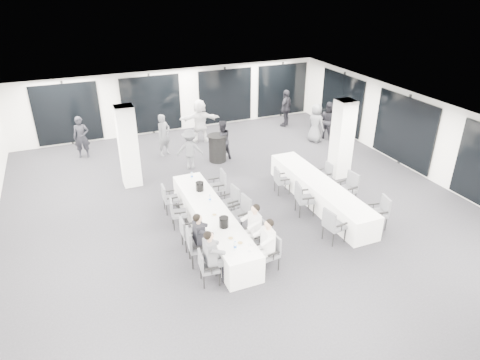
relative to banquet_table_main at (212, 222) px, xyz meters
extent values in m
cube|color=black|center=(1.26, 0.81, -0.39)|extent=(14.00, 16.00, 0.02)
cube|color=white|center=(1.26, 0.81, 2.43)|extent=(14.00, 16.00, 0.02)
cube|color=white|center=(8.27, 0.81, 1.02)|extent=(0.02, 16.00, 2.80)
cube|color=white|center=(1.26, 8.82, 1.02)|extent=(14.00, 0.02, 2.80)
cube|color=black|center=(1.26, 8.75, 0.98)|extent=(13.60, 0.06, 2.50)
cube|color=black|center=(8.20, 1.81, 0.98)|extent=(0.06, 14.00, 2.50)
cube|color=white|center=(-1.54, 4.01, 1.02)|extent=(0.60, 0.60, 2.80)
cube|color=white|center=(5.46, 1.81, 1.02)|extent=(0.60, 0.60, 2.80)
cube|color=white|center=(0.00, 0.00, 0.00)|extent=(0.90, 5.00, 0.75)
cube|color=white|center=(3.71, 0.34, 0.00)|extent=(0.90, 5.00, 0.75)
cylinder|color=black|center=(1.88, 4.73, 0.15)|extent=(0.66, 0.66, 1.04)
cylinder|color=black|center=(1.88, 4.73, 0.67)|extent=(0.76, 0.76, 0.02)
cube|color=#53555B|center=(-0.75, -1.97, 0.05)|extent=(0.48, 0.49, 0.07)
cube|color=#53555B|center=(-0.95, -1.94, 0.30)|extent=(0.10, 0.43, 0.43)
cylinder|color=black|center=(-0.91, -1.76, -0.18)|extent=(0.03, 0.03, 0.38)
cylinder|color=black|center=(-0.96, -2.13, -0.18)|extent=(0.03, 0.03, 0.38)
cylinder|color=black|center=(-0.54, -1.80, -0.18)|extent=(0.03, 0.03, 0.38)
cylinder|color=black|center=(-0.59, -2.17, -0.18)|extent=(0.03, 0.03, 0.38)
cube|color=black|center=(-0.72, -1.73, 0.20)|extent=(0.32, 0.07, 0.04)
cube|color=black|center=(-0.78, -2.20, 0.20)|extent=(0.32, 0.07, 0.04)
cube|color=#53555B|center=(-0.75, -1.14, 0.11)|extent=(0.54, 0.56, 0.09)
cube|color=#53555B|center=(-0.98, -1.12, 0.39)|extent=(0.12, 0.50, 0.49)
cylinder|color=black|center=(-0.94, -0.91, -0.16)|extent=(0.04, 0.04, 0.44)
cylinder|color=black|center=(-0.99, -1.33, -0.16)|extent=(0.04, 0.04, 0.44)
cylinder|color=black|center=(-0.51, -0.95, -0.16)|extent=(0.04, 0.04, 0.44)
cylinder|color=black|center=(-0.56, -1.38, -0.16)|extent=(0.04, 0.04, 0.44)
cube|color=black|center=(-0.72, -0.88, 0.29)|extent=(0.37, 0.08, 0.04)
cube|color=black|center=(-0.78, -1.41, 0.29)|extent=(0.37, 0.08, 0.04)
cube|color=#53555B|center=(-0.75, -0.41, 0.06)|extent=(0.45, 0.47, 0.08)
cube|color=#53555B|center=(-0.96, -0.41, 0.32)|extent=(0.07, 0.44, 0.44)
cylinder|color=black|center=(-0.94, -0.22, -0.18)|extent=(0.03, 0.03, 0.39)
cylinder|color=black|center=(-0.95, -0.60, -0.18)|extent=(0.03, 0.03, 0.39)
cylinder|color=black|center=(-0.55, -0.23, -0.18)|extent=(0.03, 0.03, 0.39)
cylinder|color=black|center=(-0.56, -0.61, -0.18)|extent=(0.03, 0.03, 0.39)
cube|color=black|center=(-0.74, -0.17, 0.22)|extent=(0.33, 0.05, 0.04)
cube|color=black|center=(-0.76, -0.65, 0.22)|extent=(0.33, 0.05, 0.04)
cube|color=#53555B|center=(-0.75, 0.72, 0.05)|extent=(0.49, 0.51, 0.08)
cube|color=#53555B|center=(-0.96, 0.75, 0.30)|extent=(0.12, 0.44, 0.43)
cylinder|color=black|center=(-0.91, 0.93, -0.18)|extent=(0.03, 0.03, 0.39)
cylinder|color=black|center=(-0.96, 0.56, -0.18)|extent=(0.03, 0.03, 0.39)
cylinder|color=black|center=(-0.54, 0.88, -0.18)|extent=(0.03, 0.03, 0.39)
cylinder|color=black|center=(-0.59, 0.50, -0.18)|extent=(0.03, 0.03, 0.39)
cube|color=black|center=(-0.72, 0.95, 0.21)|extent=(0.32, 0.08, 0.04)
cube|color=black|center=(-0.78, 0.48, 0.21)|extent=(0.32, 0.08, 0.04)
cube|color=#53555B|center=(-0.75, 1.64, 0.05)|extent=(0.46, 0.48, 0.08)
cube|color=#53555B|center=(-0.96, 1.65, 0.31)|extent=(0.08, 0.44, 0.44)
cylinder|color=black|center=(-0.93, 1.84, -0.18)|extent=(0.03, 0.03, 0.39)
cylinder|color=black|center=(-0.95, 1.46, -0.18)|extent=(0.03, 0.03, 0.39)
cylinder|color=black|center=(-0.55, 1.82, -0.18)|extent=(0.03, 0.03, 0.39)
cylinder|color=black|center=(-0.57, 1.44, -0.18)|extent=(0.03, 0.03, 0.39)
cube|color=black|center=(-0.74, 1.88, 0.22)|extent=(0.33, 0.05, 0.04)
cube|color=black|center=(-0.76, 1.40, 0.22)|extent=(0.33, 0.05, 0.04)
cube|color=#53555B|center=(0.75, -2.03, 0.06)|extent=(0.50, 0.51, 0.08)
cube|color=#53555B|center=(0.96, -2.01, 0.32)|extent=(0.11, 0.45, 0.44)
cylinder|color=black|center=(0.96, -2.20, -0.18)|extent=(0.03, 0.03, 0.40)
cylinder|color=black|center=(0.92, -1.82, -0.18)|extent=(0.03, 0.03, 0.40)
cylinder|color=black|center=(0.58, -2.25, -0.18)|extent=(0.03, 0.03, 0.40)
cylinder|color=black|center=(0.54, -1.86, -0.18)|extent=(0.03, 0.03, 0.40)
cube|color=black|center=(0.78, -2.27, 0.22)|extent=(0.33, 0.08, 0.04)
cube|color=black|center=(0.72, -1.79, 0.22)|extent=(0.33, 0.08, 0.04)
cube|color=#53555B|center=(0.75, -1.26, 0.07)|extent=(0.50, 0.51, 0.08)
cube|color=#53555B|center=(0.96, -1.24, 0.33)|extent=(0.10, 0.45, 0.45)
cylinder|color=black|center=(0.96, -1.43, -0.17)|extent=(0.04, 0.04, 0.40)
cylinder|color=black|center=(0.93, -1.04, -0.17)|extent=(0.04, 0.04, 0.40)
cylinder|color=black|center=(0.57, -1.47, -0.17)|extent=(0.04, 0.04, 0.40)
cylinder|color=black|center=(0.54, -1.08, -0.17)|extent=(0.04, 0.04, 0.40)
cube|color=black|center=(0.77, -1.50, 0.23)|extent=(0.34, 0.07, 0.04)
cube|color=black|center=(0.73, -1.02, 0.23)|extent=(0.34, 0.07, 0.04)
cube|color=#53555B|center=(0.75, -0.15, 0.12)|extent=(0.57, 0.59, 0.09)
cube|color=#53555B|center=(0.99, -0.12, 0.42)|extent=(0.13, 0.51, 0.51)
cylinder|color=black|center=(1.00, -0.34, -0.15)|extent=(0.04, 0.04, 0.45)
cylinder|color=black|center=(0.94, 0.09, -0.15)|extent=(0.04, 0.04, 0.45)
cylinder|color=black|center=(0.56, -0.40, -0.15)|extent=(0.04, 0.04, 0.45)
cylinder|color=black|center=(0.50, 0.03, -0.15)|extent=(0.04, 0.04, 0.45)
cube|color=black|center=(0.79, -0.43, 0.31)|extent=(0.38, 0.09, 0.04)
cube|color=black|center=(0.71, 0.12, 0.31)|extent=(0.38, 0.09, 0.04)
cube|color=#53555B|center=(0.75, 0.64, 0.09)|extent=(0.53, 0.55, 0.08)
cube|color=#53555B|center=(0.97, 0.67, 0.37)|extent=(0.12, 0.48, 0.47)
cylinder|color=black|center=(0.98, 0.46, -0.16)|extent=(0.04, 0.04, 0.42)
cylinder|color=black|center=(0.93, 0.87, -0.16)|extent=(0.04, 0.04, 0.42)
cylinder|color=black|center=(0.57, 0.41, -0.16)|extent=(0.04, 0.04, 0.42)
cylinder|color=black|center=(0.52, 0.82, -0.16)|extent=(0.04, 0.04, 0.42)
cube|color=black|center=(0.78, 0.39, 0.26)|extent=(0.35, 0.08, 0.04)
cube|color=black|center=(0.72, 0.90, 0.26)|extent=(0.35, 0.08, 0.04)
cube|color=#53555B|center=(0.75, 1.74, 0.11)|extent=(0.53, 0.55, 0.09)
cube|color=#53555B|center=(0.99, 1.72, 0.41)|extent=(0.10, 0.50, 0.50)
cylinder|color=black|center=(0.95, 1.51, -0.15)|extent=(0.04, 0.04, 0.44)
cylinder|color=black|center=(0.98, 1.94, -0.15)|extent=(0.04, 0.04, 0.44)
cylinder|color=black|center=(0.52, 1.54, -0.15)|extent=(0.04, 0.04, 0.44)
cylinder|color=black|center=(0.55, 1.97, -0.15)|extent=(0.04, 0.04, 0.44)
cube|color=black|center=(0.73, 1.47, 0.30)|extent=(0.37, 0.07, 0.04)
cube|color=black|center=(0.77, 2.01, 0.30)|extent=(0.37, 0.07, 0.04)
cube|color=#53555B|center=(2.96, -1.63, 0.10)|extent=(0.55, 0.57, 0.08)
cube|color=#53555B|center=(2.73, -1.66, 0.38)|extent=(0.13, 0.49, 0.49)
cylinder|color=black|center=(2.72, -1.45, -0.16)|extent=(0.04, 0.04, 0.43)
cylinder|color=black|center=(2.78, -1.86, -0.16)|extent=(0.04, 0.04, 0.43)
cylinder|color=black|center=(3.14, -1.39, -0.16)|extent=(0.04, 0.04, 0.43)
cylinder|color=black|center=(3.20, -1.81, -0.16)|extent=(0.04, 0.04, 0.43)
cube|color=black|center=(2.93, -1.36, 0.28)|extent=(0.36, 0.09, 0.04)
cube|color=black|center=(3.00, -1.89, 0.28)|extent=(0.36, 0.09, 0.04)
cube|color=#53555B|center=(2.96, -0.05, 0.11)|extent=(0.59, 0.61, 0.09)
cube|color=#53555B|center=(2.73, 0.00, 0.40)|extent=(0.17, 0.50, 0.50)
cylinder|color=black|center=(2.79, 0.21, -0.15)|extent=(0.04, 0.04, 0.44)
cylinder|color=black|center=(2.71, -0.21, -0.15)|extent=(0.04, 0.04, 0.44)
cylinder|color=black|center=(3.22, 0.12, -0.15)|extent=(0.04, 0.04, 0.44)
cylinder|color=black|center=(3.13, -0.30, -0.15)|extent=(0.04, 0.04, 0.44)
cube|color=black|center=(3.02, 0.22, 0.29)|extent=(0.37, 0.12, 0.04)
cube|color=black|center=(2.91, -0.31, 0.29)|extent=(0.37, 0.12, 0.04)
cube|color=#53555B|center=(2.96, 1.42, 0.05)|extent=(0.50, 0.51, 0.08)
cube|color=#53555B|center=(2.75, 1.44, 0.31)|extent=(0.12, 0.44, 0.44)
cylinder|color=black|center=(2.80, 1.63, -0.18)|extent=(0.03, 0.03, 0.39)
cylinder|color=black|center=(2.75, 1.25, -0.18)|extent=(0.03, 0.03, 0.39)
cylinder|color=black|center=(3.18, 1.58, -0.18)|extent=(0.03, 0.03, 0.39)
cylinder|color=black|center=(3.12, 1.20, -0.18)|extent=(0.03, 0.03, 0.39)
cube|color=black|center=(2.99, 1.65, 0.22)|extent=(0.33, 0.08, 0.04)
cube|color=black|center=(2.93, 1.18, 0.22)|extent=(0.33, 0.08, 0.04)
cube|color=#53555B|center=(4.46, -1.53, 0.09)|extent=(0.56, 0.58, 0.08)
cube|color=#53555B|center=(4.68, -1.58, 0.36)|extent=(0.15, 0.47, 0.47)
cylinder|color=black|center=(4.62, -1.77, -0.16)|extent=(0.04, 0.04, 0.42)
cylinder|color=black|center=(4.70, -1.37, -0.16)|extent=(0.04, 0.04, 0.42)
cylinder|color=black|center=(4.22, -1.69, -0.16)|extent=(0.04, 0.04, 0.42)
cylinder|color=black|center=(4.30, -1.29, -0.16)|extent=(0.04, 0.04, 0.42)
cube|color=black|center=(4.41, -1.78, 0.26)|extent=(0.35, 0.11, 0.04)
cube|color=black|center=(4.51, -1.28, 0.26)|extent=(0.35, 0.11, 0.04)
cube|color=#53555B|center=(4.46, -0.03, 0.12)|extent=(0.56, 0.58, 0.09)
cube|color=#53555B|center=(4.70, 0.00, 0.42)|extent=(0.12, 0.51, 0.51)
cylinder|color=black|center=(4.70, -0.22, -0.15)|extent=(0.04, 0.04, 0.45)
cylinder|color=black|center=(4.65, 0.21, -0.15)|extent=(0.04, 0.04, 0.45)
cylinder|color=black|center=(4.27, -0.27, -0.15)|extent=(0.04, 0.04, 0.45)
cylinder|color=black|center=(4.22, 0.16, -0.15)|extent=(0.04, 0.04, 0.45)
cube|color=black|center=(4.49, -0.30, 0.31)|extent=(0.38, 0.09, 0.04)
cube|color=black|center=(4.43, 0.24, 0.31)|extent=(0.38, 0.09, 0.04)
cube|color=#53555B|center=(4.46, 1.26, 0.03)|extent=(0.42, 0.44, 0.07)
cube|color=#53555B|center=(4.66, 1.26, 0.28)|extent=(0.06, 0.42, 0.42)
cylinder|color=black|center=(4.64, 1.08, -0.19)|extent=(0.03, 0.03, 0.37)
cylinder|color=black|center=(4.64, 1.44, -0.19)|extent=(0.03, 0.03, 0.37)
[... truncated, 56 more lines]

